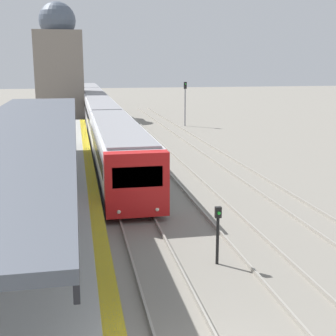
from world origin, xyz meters
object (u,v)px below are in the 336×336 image
Objects in this scene: person_on_platform at (70,198)px; train_near at (97,108)px; signal_post_near at (218,229)px; signal_mast_far at (185,98)px.

train_near is at bearing 85.80° from person_on_platform.
signal_mast_far reaches higher than signal_post_near.
train_near reaches higher than person_on_platform.
signal_mast_far is at bearing 78.57° from signal_post_near.
train_near is 37.91m from signal_post_near.
signal_post_near is at bearing -101.43° from signal_mast_far.
signal_post_near is 34.77m from signal_mast_far.
person_on_platform is at bearing -94.20° from train_near.
signal_mast_far is (6.88, 34.04, 1.70)m from signal_post_near.
person_on_platform is at bearing -109.83° from signal_mast_far.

